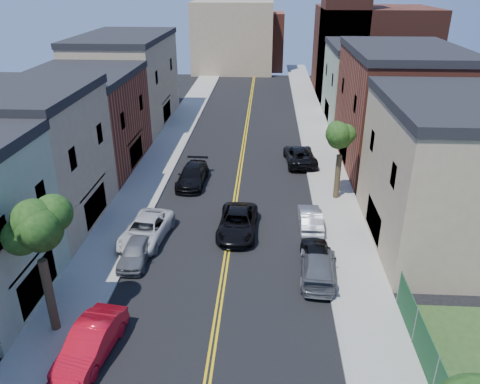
% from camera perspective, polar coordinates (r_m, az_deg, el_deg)
% --- Properties ---
extents(sidewalk_left, '(3.20, 100.00, 0.15)m').
position_cam_1_polar(sidewalk_left, '(47.60, -9.27, 4.98)').
color(sidewalk_left, gray).
rests_on(sidewalk_left, ground).
extents(sidewalk_right, '(3.20, 100.00, 0.15)m').
position_cam_1_polar(sidewalk_right, '(46.84, 10.03, 4.59)').
color(sidewalk_right, gray).
rests_on(sidewalk_right, ground).
extents(curb_left, '(0.30, 100.00, 0.15)m').
position_cam_1_polar(curb_left, '(47.26, -7.19, 4.96)').
color(curb_left, gray).
rests_on(curb_left, ground).
extents(curb_right, '(0.30, 100.00, 0.15)m').
position_cam_1_polar(curb_right, '(46.66, 7.89, 4.66)').
color(curb_right, gray).
rests_on(curb_right, ground).
extents(bldg_left_tan_near, '(9.00, 10.00, 9.00)m').
position_cam_1_polar(bldg_left_tan_near, '(34.94, -24.74, 3.24)').
color(bldg_left_tan_near, '#998466').
rests_on(bldg_left_tan_near, ground).
extents(bldg_left_brick, '(9.00, 12.00, 8.00)m').
position_cam_1_polar(bldg_left_brick, '(44.54, -18.45, 7.94)').
color(bldg_left_brick, brown).
rests_on(bldg_left_brick, ground).
extents(bldg_left_tan_far, '(9.00, 16.00, 9.50)m').
position_cam_1_polar(bldg_left_tan_far, '(57.21, -13.64, 12.85)').
color(bldg_left_tan_far, '#998466').
rests_on(bldg_left_tan_far, ground).
extents(bldg_right_tan, '(9.00, 12.00, 9.00)m').
position_cam_1_polar(bldg_right_tan, '(32.19, 24.40, 1.55)').
color(bldg_right_tan, '#998466').
rests_on(bldg_right_tan, ground).
extents(bldg_right_brick, '(9.00, 14.00, 10.00)m').
position_cam_1_polar(bldg_right_brick, '(44.67, 18.66, 9.30)').
color(bldg_right_brick, brown).
rests_on(bldg_right_brick, ground).
extents(bldg_right_palegrn, '(9.00, 12.00, 8.50)m').
position_cam_1_polar(bldg_right_palegrn, '(58.10, 15.24, 12.36)').
color(bldg_right_palegrn, gray).
rests_on(bldg_right_palegrn, ground).
extents(church, '(16.20, 14.20, 22.60)m').
position_cam_1_polar(church, '(72.65, 15.13, 17.16)').
color(church, '#4C2319').
rests_on(church, ground).
extents(backdrop_left, '(14.00, 8.00, 12.00)m').
position_cam_1_polar(backdrop_left, '(86.48, -0.92, 18.25)').
color(backdrop_left, '#998466').
rests_on(backdrop_left, ground).
extents(backdrop_center, '(10.00, 8.00, 10.00)m').
position_cam_1_polar(backdrop_center, '(90.37, 1.94, 17.90)').
color(backdrop_center, brown).
rests_on(backdrop_center, ground).
extents(tree_left_mid, '(5.20, 5.20, 9.29)m').
position_cam_1_polar(tree_left_mid, '(22.48, -23.96, -2.32)').
color(tree_left_mid, '#322819').
rests_on(tree_left_mid, sidewalk_left).
extents(tree_right_far, '(4.40, 4.40, 8.03)m').
position_cam_1_polar(tree_right_far, '(35.66, 12.37, 7.56)').
color(tree_right_far, '#322819').
rests_on(tree_right_far, sidewalk_right).
extents(red_sedan, '(2.30, 4.97, 1.58)m').
position_cam_1_polar(red_sedan, '(23.51, -17.72, -17.05)').
color(red_sedan, red).
rests_on(red_sedan, ground).
extents(white_pickup, '(3.21, 5.79, 1.53)m').
position_cam_1_polar(white_pickup, '(31.59, -11.42, -4.58)').
color(white_pickup, silver).
rests_on(white_pickup, ground).
extents(grey_car_left, '(1.70, 4.11, 1.40)m').
position_cam_1_polar(grey_car_left, '(29.55, -12.57, -7.08)').
color(grey_car_left, '#5C5E64').
rests_on(grey_car_left, ground).
extents(black_car_left, '(2.40, 5.49, 1.57)m').
position_cam_1_polar(black_car_left, '(39.49, -5.81, 2.04)').
color(black_car_left, black).
rests_on(black_car_left, ground).
extents(grey_car_right, '(2.46, 5.22, 1.47)m').
position_cam_1_polar(grey_car_right, '(27.80, 9.51, -8.92)').
color(grey_car_right, '#57595E').
rests_on(grey_car_right, ground).
extents(black_car_right, '(1.79, 4.37, 1.49)m').
position_cam_1_polar(black_car_right, '(28.79, 9.29, -7.59)').
color(black_car_right, black).
rests_on(black_car_right, ground).
extents(silver_car_right, '(1.55, 4.30, 1.41)m').
position_cam_1_polar(silver_car_right, '(32.86, 8.55, -3.23)').
color(silver_car_right, '#B5B8BD').
rests_on(silver_car_right, ground).
extents(dark_car_right_far, '(3.13, 5.92, 1.59)m').
position_cam_1_polar(dark_car_right_far, '(44.09, 7.31, 4.46)').
color(dark_car_right_far, black).
rests_on(dark_car_right_far, ground).
extents(black_suv_lane, '(2.69, 5.56, 1.52)m').
position_cam_1_polar(black_suv_lane, '(31.86, -0.30, -3.77)').
color(black_suv_lane, black).
rests_on(black_suv_lane, ground).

